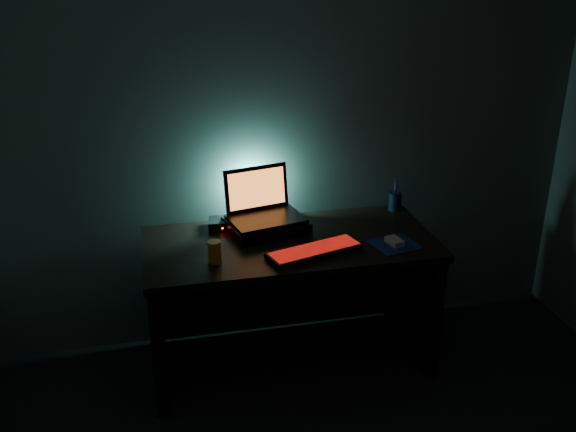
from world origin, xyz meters
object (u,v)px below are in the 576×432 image
(laptop, at_px, (262,207))
(mouse, at_px, (395,241))
(pen_cup, at_px, (395,201))
(juice_glass, at_px, (215,252))
(keyboard, at_px, (315,251))
(router, at_px, (223,224))

(laptop, relative_size, mouse, 4.28)
(mouse, height_order, pen_cup, pen_cup)
(pen_cup, height_order, juice_glass, juice_glass)
(keyboard, bearing_deg, mouse, -15.40)
(mouse, relative_size, pen_cup, 0.97)
(mouse, xyz_separation_m, router, (-0.83, 0.40, 0.01))
(keyboard, xyz_separation_m, router, (-0.40, 0.41, 0.01))
(pen_cup, distance_m, juice_glass, 1.17)
(juice_glass, bearing_deg, keyboard, -1.56)
(laptop, xyz_separation_m, mouse, (0.62, -0.36, -0.10))
(laptop, distance_m, juice_glass, 0.47)
(pen_cup, relative_size, router, 0.62)
(mouse, relative_size, router, 0.60)
(laptop, xyz_separation_m, juice_glass, (-0.30, -0.36, -0.06))
(mouse, height_order, juice_glass, juice_glass)
(laptop, bearing_deg, juice_glass, -142.46)
(laptop, relative_size, pen_cup, 4.14)
(keyboard, relative_size, mouse, 5.08)
(laptop, relative_size, juice_glass, 3.87)
(laptop, height_order, mouse, laptop)
(pen_cup, bearing_deg, juice_glass, -158.25)
(pen_cup, height_order, router, pen_cup)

